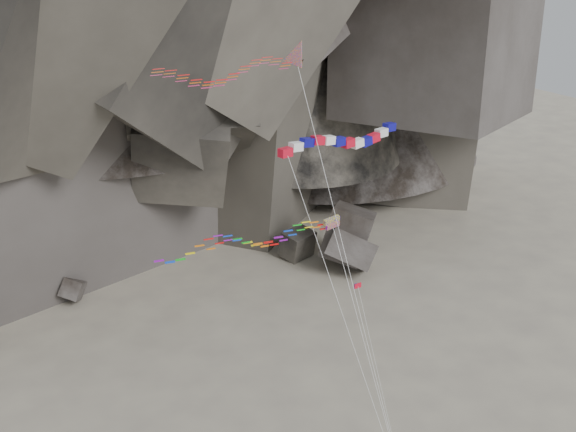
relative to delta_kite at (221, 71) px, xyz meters
name	(u,v)px	position (x,y,z in m)	size (l,w,h in m)	color
boulder_field	(129,293)	(1.16, 32.82, -28.68)	(63.77, 14.60, 8.89)	#47423F
delta_kite	(221,71)	(0.00, 0.00, 0.00)	(14.99, 6.28, 31.07)	red
banner_kite	(342,142)	(8.24, 0.96, -5.16)	(9.59, 7.68, 25.25)	red
parafoil_kite	(242,240)	(0.61, -0.82, -9.71)	(15.66, 4.60, 20.57)	yellow
pennant_kite	(366,324)	(9.90, -0.14, -17.90)	(1.25, 6.00, 14.39)	red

